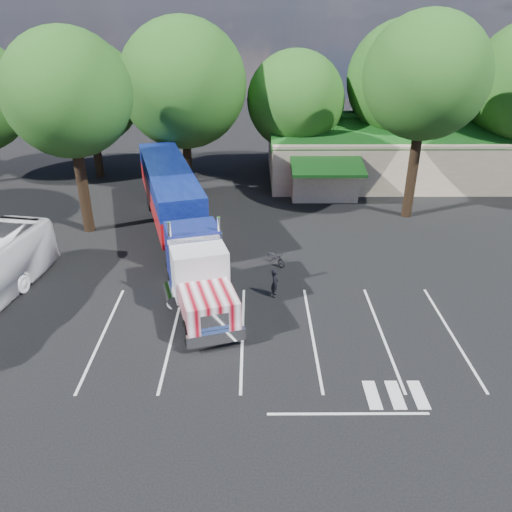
{
  "coord_description": "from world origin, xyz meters",
  "views": [
    {
      "loc": [
        0.52,
        -24.82,
        13.43
      ],
      "look_at": [
        0.64,
        -1.94,
        2.0
      ],
      "focal_mm": 35.0,
      "sensor_mm": 36.0,
      "label": 1
    }
  ],
  "objects_px": {
    "bicycle": "(276,258)",
    "silver_sedan": "(375,183)",
    "semi_truck": "(176,206)",
    "woman": "(275,283)"
  },
  "relations": [
    {
      "from": "bicycle",
      "to": "silver_sedan",
      "type": "distance_m",
      "value": 15.59
    },
    {
      "from": "semi_truck",
      "to": "silver_sedan",
      "type": "relative_size",
      "value": 5.35
    },
    {
      "from": "semi_truck",
      "to": "silver_sedan",
      "type": "distance_m",
      "value": 17.89
    },
    {
      "from": "semi_truck",
      "to": "woman",
      "type": "xyz_separation_m",
      "value": [
        5.85,
        -6.48,
        -1.74
      ]
    },
    {
      "from": "semi_truck",
      "to": "bicycle",
      "type": "height_order",
      "value": "semi_truck"
    },
    {
      "from": "woman",
      "to": "semi_truck",
      "type": "bearing_deg",
      "value": 54.49
    },
    {
      "from": "semi_truck",
      "to": "bicycle",
      "type": "xyz_separation_m",
      "value": [
        6.05,
        -2.89,
        -2.08
      ]
    },
    {
      "from": "silver_sedan",
      "to": "bicycle",
      "type": "bearing_deg",
      "value": 170.99
    },
    {
      "from": "semi_truck",
      "to": "silver_sedan",
      "type": "bearing_deg",
      "value": 18.68
    },
    {
      "from": "woman",
      "to": "bicycle",
      "type": "bearing_deg",
      "value": 9.21
    }
  ]
}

